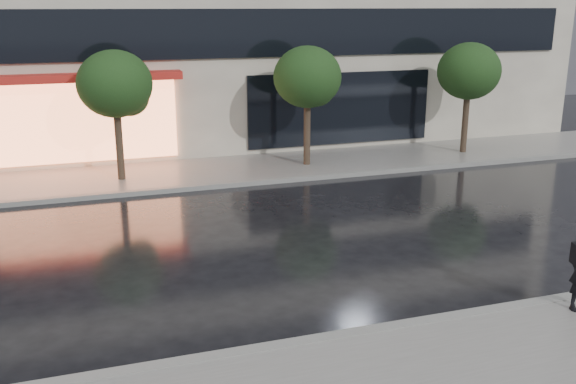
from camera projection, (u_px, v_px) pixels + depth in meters
name	position (u px, v px, depth m)	size (l,w,h in m)	color
ground	(339.00, 311.00, 11.38)	(120.00, 120.00, 0.00)	black
sidewalk_far	(217.00, 171.00, 20.70)	(60.00, 3.50, 0.12)	slate
curb_near	(363.00, 334.00, 10.44)	(60.00, 0.25, 0.14)	gray
curb_far	(229.00, 185.00, 19.10)	(60.00, 0.25, 0.14)	gray
tree_mid_west	(117.00, 86.00, 18.81)	(2.20, 2.20, 3.99)	#33261C
tree_mid_east	(309.00, 79.00, 20.62)	(2.20, 2.20, 3.99)	#33261C
tree_far_east	(470.00, 73.00, 22.42)	(2.20, 2.20, 3.99)	#33261C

